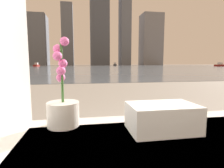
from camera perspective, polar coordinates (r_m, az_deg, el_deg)
name	(u,v)px	position (r m, az deg, el deg)	size (l,w,h in m)	color
potted_orchid	(63,106)	(0.86, -15.74, -6.97)	(0.15, 0.15, 0.42)	silver
towel_stack	(162,117)	(0.81, 16.02, -10.46)	(0.29, 0.19, 0.12)	white
harbor_water	(83,66)	(61.94, -9.51, 5.77)	(180.00, 110.00, 0.01)	slate
harbor_boat_0	(36,65)	(56.24, -23.43, 5.67)	(1.21, 3.14, 1.16)	maroon
harbor_boat_1	(115,65)	(74.45, 0.95, 6.36)	(1.81, 3.88, 1.40)	#2D2D33
harbor_boat_2	(220,65)	(64.66, 31.80, 5.30)	(2.07, 3.48, 1.24)	maroon
skyline_tower_1	(38,40)	(121.78, -23.05, 12.96)	(11.34, 13.83, 30.81)	slate
skyline_tower_2	(68,35)	(119.67, -14.31, 15.27)	(7.12, 7.73, 38.57)	slate
skyline_tower_3	(99,8)	(124.03, -4.17, 23.64)	(11.92, 11.71, 74.43)	#4C515B
skyline_tower_4	(125,31)	(123.55, 4.18, 16.98)	(6.56, 10.32, 46.26)	slate
skyline_tower_5	(151,40)	(128.42, 12.56, 13.83)	(13.84, 11.85, 34.68)	slate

